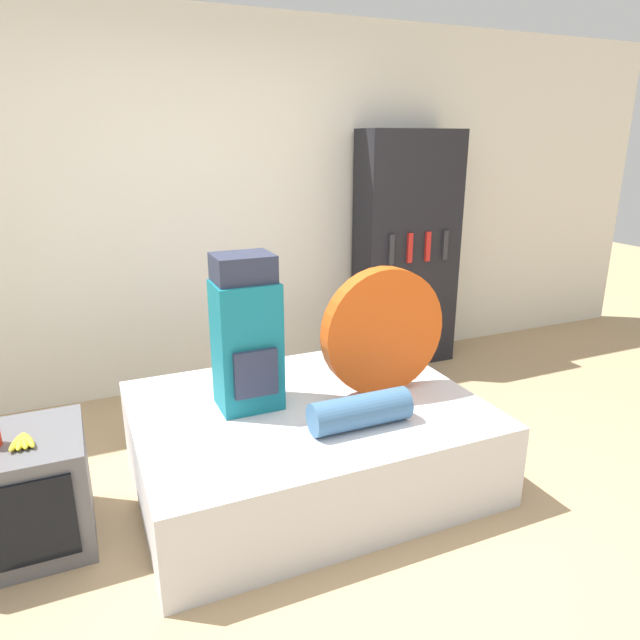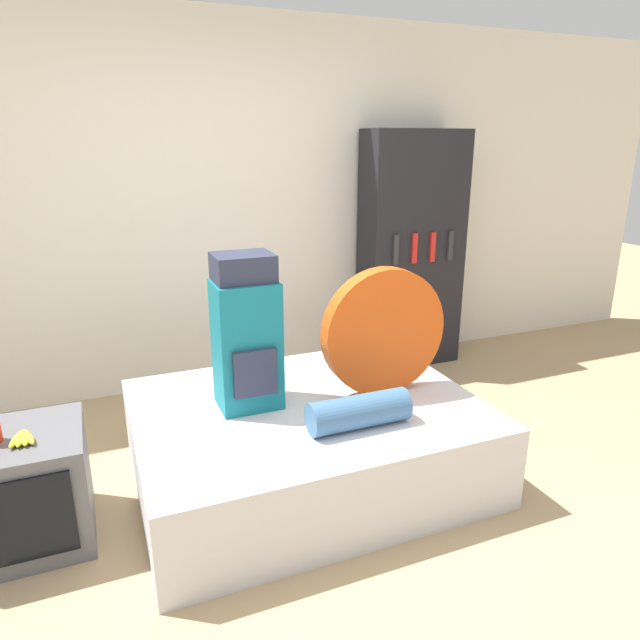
{
  "view_description": "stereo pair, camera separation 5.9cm",
  "coord_description": "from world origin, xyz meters",
  "px_view_note": "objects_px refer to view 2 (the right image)",
  "views": [
    {
      "loc": [
        -0.95,
        -1.95,
        1.76
      ],
      "look_at": [
        0.15,
        0.58,
        0.89
      ],
      "focal_mm": 32.0,
      "sensor_mm": 36.0,
      "label": 1
    },
    {
      "loc": [
        -0.9,
        -1.97,
        1.76
      ],
      "look_at": [
        0.15,
        0.58,
        0.89
      ],
      "focal_mm": 32.0,
      "sensor_mm": 36.0,
      "label": 2
    }
  ],
  "objects_px": {
    "television": "(18,490)",
    "bookshelf": "(411,252)",
    "backpack": "(246,335)",
    "tent_bag": "(383,332)",
    "sleeping_roll": "(359,412)"
  },
  "relations": [
    {
      "from": "bookshelf",
      "to": "backpack",
      "type": "bearing_deg",
      "value": -144.68
    },
    {
      "from": "television",
      "to": "bookshelf",
      "type": "distance_m",
      "value": 3.12
    },
    {
      "from": "backpack",
      "to": "bookshelf",
      "type": "distance_m",
      "value": 2.04
    },
    {
      "from": "sleeping_roll",
      "to": "television",
      "type": "relative_size",
      "value": 0.85
    },
    {
      "from": "television",
      "to": "bookshelf",
      "type": "xyz_separation_m",
      "value": [
        2.77,
        1.29,
        0.66
      ]
    },
    {
      "from": "sleeping_roll",
      "to": "television",
      "type": "height_order",
      "value": "sleeping_roll"
    },
    {
      "from": "backpack",
      "to": "sleeping_roll",
      "type": "relative_size",
      "value": 1.59
    },
    {
      "from": "bookshelf",
      "to": "tent_bag",
      "type": "bearing_deg",
      "value": -126.06
    },
    {
      "from": "backpack",
      "to": "tent_bag",
      "type": "distance_m",
      "value": 0.73
    },
    {
      "from": "backpack",
      "to": "bookshelf",
      "type": "bearing_deg",
      "value": 35.32
    },
    {
      "from": "backpack",
      "to": "tent_bag",
      "type": "bearing_deg",
      "value": -9.47
    },
    {
      "from": "backpack",
      "to": "sleeping_roll",
      "type": "bearing_deg",
      "value": -46.24
    },
    {
      "from": "tent_bag",
      "to": "bookshelf",
      "type": "distance_m",
      "value": 1.61
    },
    {
      "from": "backpack",
      "to": "television",
      "type": "bearing_deg",
      "value": -174.57
    },
    {
      "from": "bookshelf",
      "to": "television",
      "type": "bearing_deg",
      "value": -155.1
    }
  ]
}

